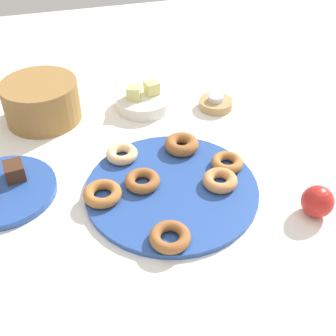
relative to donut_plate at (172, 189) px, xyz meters
name	(u,v)px	position (x,y,z in m)	size (l,w,h in m)	color
ground_plane	(172,191)	(0.00, 0.00, -0.01)	(2.40, 2.40, 0.00)	white
donut_plate	(172,189)	(0.00, 0.00, 0.00)	(0.38, 0.38, 0.01)	#284C9E
donut_0	(102,194)	(-0.15, 0.01, 0.02)	(0.08, 0.08, 0.02)	#AD6B33
donut_1	(170,237)	(-0.05, -0.15, 0.02)	(0.08, 0.08, 0.02)	#995B2D
donut_2	(220,180)	(0.10, -0.02, 0.02)	(0.08, 0.08, 0.02)	#C6844C
donut_3	(182,144)	(0.06, 0.13, 0.02)	(0.08, 0.08, 0.03)	#995B2D
donut_4	(122,154)	(-0.09, 0.13, 0.02)	(0.08, 0.08, 0.02)	#EABC84
donut_5	(227,163)	(0.14, 0.03, 0.02)	(0.07, 0.07, 0.02)	#AD6B33
donut_6	(142,181)	(-0.06, 0.02, 0.02)	(0.08, 0.08, 0.02)	#995B2D
cake_plate	(4,191)	(-0.36, 0.09, 0.00)	(0.23, 0.23, 0.02)	#284C9E
brownie_far	(14,171)	(-0.33, 0.12, 0.03)	(0.04, 0.05, 0.04)	#472819
candle_holder	(216,104)	(0.22, 0.30, 0.01)	(0.10, 0.10, 0.02)	tan
tealight	(216,98)	(0.22, 0.30, 0.02)	(0.04, 0.04, 0.01)	silver
basket	(42,101)	(-0.25, 0.38, 0.05)	(0.20, 0.20, 0.11)	olive
fruit_bowl	(144,102)	(0.02, 0.36, 0.01)	(0.16, 0.16, 0.03)	silver
melon_chunk_left	(134,93)	(-0.01, 0.36, 0.05)	(0.04, 0.04, 0.04)	#DBD67A
melon_chunk_right	(152,88)	(0.05, 0.37, 0.05)	(0.04, 0.04, 0.04)	#DBD67A
apple	(318,201)	(0.27, -0.15, 0.03)	(0.07, 0.07, 0.07)	red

